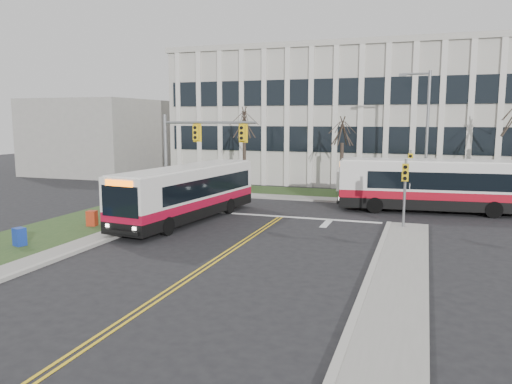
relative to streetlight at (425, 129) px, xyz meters
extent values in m
plane|color=black|center=(-8.03, -16.20, -5.19)|extent=(120.00, 120.00, 0.00)
cube|color=#9E9B93|center=(-15.03, -21.20, -5.12)|extent=(1.20, 26.00, 0.14)
cube|color=#9E9B93|center=(-0.53, -21.20, -5.12)|extent=(2.00, 26.00, 0.14)
cube|color=#9E9B93|center=(-3.03, -1.00, -5.12)|extent=(44.00, 1.60, 0.14)
cube|color=#28461E|center=(-3.03, 1.80, -5.13)|extent=(44.00, 5.00, 0.12)
cube|color=beige|center=(-3.03, 13.80, 0.81)|extent=(40.00, 16.00, 12.00)
cube|color=#9E9B93|center=(-34.03, 9.80, -1.19)|extent=(12.00, 12.00, 8.00)
cylinder|color=slate|center=(-15.33, -9.00, -2.09)|extent=(0.22, 0.22, 6.20)
cylinder|color=slate|center=(-12.33, -9.00, 0.51)|extent=(6.00, 0.16, 0.16)
cube|color=yellow|center=(-13.13, -9.15, -0.09)|extent=(0.34, 0.24, 0.92)
cube|color=yellow|center=(-10.13, -9.15, -0.09)|extent=(0.34, 0.24, 0.92)
cylinder|color=slate|center=(-0.83, -9.20, -3.29)|extent=(0.14, 0.14, 3.80)
cube|color=yellow|center=(-0.83, -9.40, -2.09)|extent=(0.34, 0.24, 0.92)
cylinder|color=slate|center=(-0.83, -0.70, -3.29)|extent=(0.14, 0.14, 3.80)
cube|color=yellow|center=(-0.83, -0.90, -2.09)|extent=(0.34, 0.24, 0.92)
cylinder|color=slate|center=(0.17, 0.00, -0.59)|extent=(0.20, 0.20, 9.20)
cylinder|color=slate|center=(-0.73, 0.00, 3.81)|extent=(1.80, 0.14, 0.14)
cube|color=slate|center=(-1.63, 0.00, 3.76)|extent=(0.50, 0.25, 0.18)
cylinder|color=slate|center=(-6.13, 1.30, -4.69)|extent=(0.08, 0.08, 1.00)
cylinder|color=slate|center=(-4.93, 1.30, -4.69)|extent=(0.08, 0.08, 1.00)
cube|color=white|center=(-5.53, 1.30, -3.99)|extent=(1.50, 0.12, 1.60)
cylinder|color=#42352B|center=(-14.03, 1.80, -2.88)|extent=(0.28, 0.28, 4.62)
cylinder|color=#42352B|center=(-6.03, 2.00, -3.15)|extent=(0.28, 0.28, 4.09)
cube|color=navy|center=(-17.39, -19.13, -4.72)|extent=(0.61, 0.58, 0.95)
cube|color=#A82E15|center=(-16.97, -14.39, -4.72)|extent=(0.58, 0.54, 0.95)
camera|label=1|loc=(0.15, -36.81, 0.68)|focal=35.00mm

